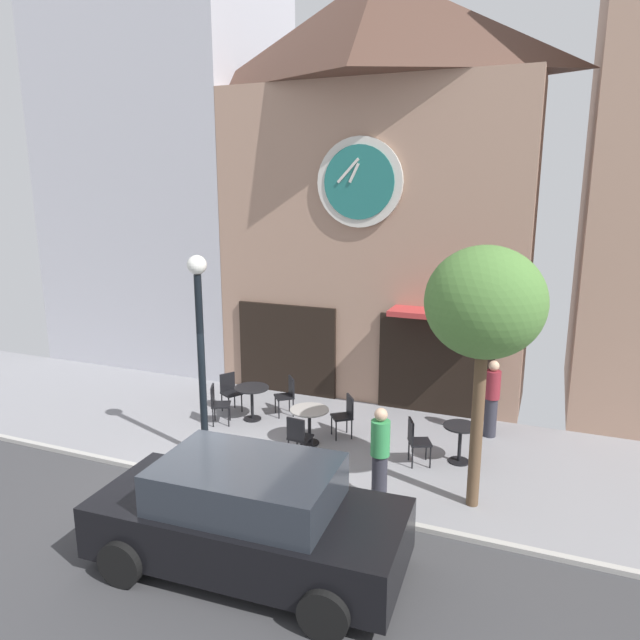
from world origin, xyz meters
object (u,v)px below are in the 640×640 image
street_tree (485,305)px  cafe_chair_under_awning (298,435)px  cafe_table_near_curb (252,396)px  cafe_chair_outer (416,438)px  cafe_chair_mid_row (230,389)px  parked_car_black (248,517)px  pedestrian_green (380,454)px  cafe_table_center (460,437)px  cafe_chair_right_end (345,413)px  cafe_chair_near_lamp (217,401)px  cafe_chair_near_tree (287,393)px  cafe_table_center_left (309,418)px  street_lamp (201,358)px  pedestrian_maroon (492,398)px

street_tree → cafe_chair_under_awning: size_ratio=4.81×
cafe_chair_under_awning → cafe_table_near_curb: bearing=140.8°
cafe_chair_outer → cafe_chair_mid_row: same height
cafe_table_near_curb → parked_car_black: bearing=-62.1°
cafe_chair_mid_row → pedestrian_green: (4.42, -2.64, 0.33)m
cafe_table_near_curb → cafe_table_center: size_ratio=1.04×
cafe_table_center → parked_car_black: bearing=-117.4°
cafe_chair_right_end → cafe_chair_mid_row: bearing=173.1°
cafe_chair_mid_row → parked_car_black: size_ratio=0.21×
cafe_chair_near_lamp → cafe_table_center: bearing=1.4°
cafe_chair_near_tree → cafe_chair_right_end: 1.77m
cafe_chair_outer → parked_car_black: (-1.46, -3.89, 0.23)m
cafe_table_center_left → cafe_table_center: (3.00, 0.31, -0.05)m
cafe_chair_under_awning → cafe_chair_near_lamp: same height
cafe_chair_near_tree → parked_car_black: parked_car_black is taller
street_tree → cafe_chair_near_tree: bearing=151.9°
cafe_table_center_left → street_lamp: bearing=-142.3°
cafe_table_center → pedestrian_green: bearing=-117.5°
cafe_chair_right_end → cafe_chair_under_awning: bearing=-108.6°
cafe_table_center_left → cafe_chair_near_tree: bearing=130.7°
cafe_table_near_curb → cafe_chair_outer: bearing=-11.3°
cafe_chair_right_end → parked_car_black: bearing=-87.5°
pedestrian_green → street_tree: bearing=18.6°
street_lamp → cafe_table_center: bearing=18.9°
cafe_table_center → pedestrian_green: pedestrian_green is taller
cafe_chair_outer → pedestrian_maroon: bearing=57.7°
cafe_chair_near_tree → cafe_chair_under_awning: size_ratio=1.00×
cafe_chair_outer → cafe_chair_near_lamp: bearing=176.5°
cafe_chair_under_awning → cafe_chair_outer: size_ratio=1.00×
cafe_table_center_left → cafe_chair_near_lamp: cafe_chair_near_lamp is taller
street_lamp → cafe_chair_near_tree: size_ratio=4.41×
pedestrian_green → parked_car_black: bearing=-117.3°
cafe_table_center → cafe_chair_under_awning: size_ratio=0.84×
cafe_table_near_curb → cafe_chair_near_tree: 0.84m
pedestrian_green → cafe_chair_outer: bearing=80.6°
street_tree → cafe_table_center: bearing=106.8°
street_tree → cafe_chair_right_end: size_ratio=4.81×
parked_car_black → cafe_chair_near_tree: bearing=109.5°
street_lamp → cafe_table_center_left: bearing=37.7°
cafe_chair_near_tree → parked_car_black: (1.85, -5.24, 0.23)m
cafe_chair_under_awning → parked_car_black: size_ratio=0.21×
cafe_chair_outer → pedestrian_green: 1.62m
cafe_table_center → cafe_chair_right_end: cafe_chair_right_end is taller
street_lamp → cafe_chair_near_lamp: size_ratio=4.41×
street_tree → cafe_table_center: size_ratio=5.75×
street_lamp → pedestrian_green: (3.64, -0.37, -1.15)m
street_lamp → pedestrian_green: bearing=-5.7°
cafe_chair_outer → cafe_chair_right_end: (-1.66, 0.71, 0.00)m
pedestrian_green → cafe_chair_mid_row: bearing=149.2°
street_tree → cafe_table_near_curb: bearing=160.2°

